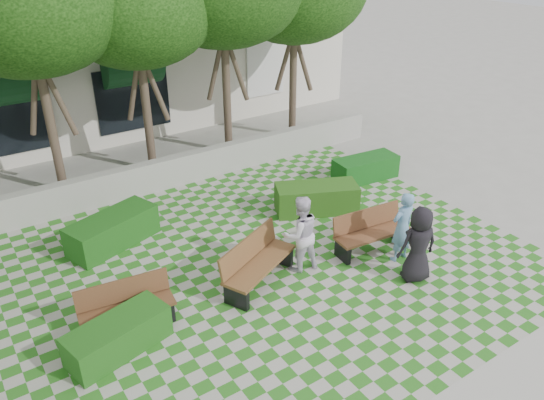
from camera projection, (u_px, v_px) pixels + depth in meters
ground at (291, 290)px, 11.45m from camera, size 90.00×90.00×0.00m
lawn at (266, 268)px, 12.18m from camera, size 12.00×12.00×0.00m
retaining_wall at (170, 172)px, 15.80m from camera, size 15.00×0.36×0.90m
bench_east at (371, 232)px, 12.67m from camera, size 1.96×0.82×1.00m
bench_mid at (257, 263)px, 11.45m from camera, size 2.14×1.48×1.08m
bench_west at (126, 306)px, 10.25m from camera, size 1.87×0.82×0.95m
hedge_east at (365, 168)px, 16.26m from camera, size 2.08×0.99×0.70m
hedge_midright at (317, 198)px, 14.43m from camera, size 2.37×1.73×0.77m
hedge_midleft at (113, 231)px, 12.91m from camera, size 2.38×1.55×0.78m
hedge_west at (118, 336)px, 9.69m from camera, size 2.02×1.18×0.66m
person_blue at (402, 227)px, 12.12m from camera, size 0.64×0.43×1.73m
person_dark at (418, 245)px, 11.42m from camera, size 0.99×0.79×1.77m
person_white at (300, 234)px, 11.77m from camera, size 0.98×0.82×1.82m
tree_row at (84, 12)px, 12.50m from camera, size 17.70×13.40×7.41m
building at (105, 51)px, 21.09m from camera, size 18.00×8.92×5.15m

